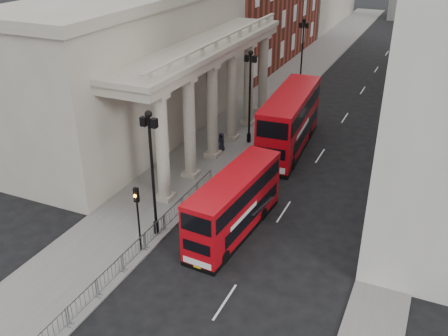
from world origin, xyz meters
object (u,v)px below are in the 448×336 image
(bus_near, at_px, (234,203))
(pedestrian_a, at_px, (164,164))
(pedestrian_b, at_px, (191,142))
(lamp_post_north, at_px, (302,51))
(bus_far, at_px, (290,120))
(pedestrian_c, at_px, (222,142))
(lamp_post_mid, at_px, (250,91))
(traffic_light, at_px, (137,208))
(lamp_post_south, at_px, (152,166))

(bus_near, bearing_deg, pedestrian_a, 152.55)
(bus_near, relative_size, pedestrian_b, 6.05)
(lamp_post_north, bearing_deg, bus_far, -77.00)
(bus_far, relative_size, pedestrian_c, 7.45)
(lamp_post_mid, distance_m, traffic_light, 18.11)
(pedestrian_b, relative_size, pedestrian_c, 0.98)
(pedestrian_a, bearing_deg, lamp_post_mid, 64.51)
(pedestrian_b, bearing_deg, pedestrian_c, -169.50)
(pedestrian_b, bearing_deg, bus_far, -166.04)
(lamp_post_north, distance_m, bus_near, 30.11)
(traffic_light, distance_m, bus_near, 6.22)
(lamp_post_mid, bearing_deg, pedestrian_a, -112.81)
(bus_far, xyz_separation_m, pedestrian_c, (-5.12, -2.96, -1.74))
(traffic_light, distance_m, pedestrian_a, 10.25)
(lamp_post_south, distance_m, lamp_post_north, 32.00)
(lamp_post_north, bearing_deg, bus_near, -81.54)
(pedestrian_a, bearing_deg, lamp_post_south, -66.03)
(lamp_post_mid, relative_size, lamp_post_north, 1.00)
(lamp_post_north, xyz_separation_m, pedestrian_a, (-3.66, -24.70, -3.85))
(bus_near, xyz_separation_m, pedestrian_b, (-8.32, 9.87, -1.21))
(bus_far, height_order, pedestrian_b, bus_far)
(lamp_post_south, xyz_separation_m, bus_far, (3.62, 16.31, -2.25))
(traffic_light, relative_size, pedestrian_b, 2.74)
(lamp_post_north, relative_size, traffic_light, 1.93)
(lamp_post_south, distance_m, bus_far, 16.86)
(lamp_post_south, xyz_separation_m, traffic_light, (0.10, -2.02, -1.80))
(lamp_post_mid, xyz_separation_m, lamp_post_north, (0.00, 16.00, 0.00))
(bus_near, distance_m, pedestrian_a, 9.52)
(traffic_light, bearing_deg, pedestrian_a, 111.99)
(traffic_light, xyz_separation_m, pedestrian_c, (-1.59, 15.37, -2.18))
(lamp_post_north, bearing_deg, pedestrian_c, -94.58)
(lamp_post_north, height_order, bus_near, lamp_post_north)
(bus_far, distance_m, pedestrian_b, 8.75)
(traffic_light, bearing_deg, bus_far, 79.13)
(lamp_post_mid, relative_size, bus_far, 0.70)
(lamp_post_north, height_order, pedestrian_a, lamp_post_north)
(lamp_post_north, relative_size, pedestrian_b, 5.30)
(lamp_post_south, xyz_separation_m, lamp_post_north, (0.00, 32.00, 0.00))
(lamp_post_mid, xyz_separation_m, pedestrian_a, (-3.66, -8.70, -3.85))
(pedestrian_a, relative_size, pedestrian_b, 1.19)
(lamp_post_mid, distance_m, pedestrian_a, 10.20)
(lamp_post_mid, height_order, lamp_post_north, same)
(lamp_post_south, distance_m, bus_near, 5.73)
(bus_near, height_order, pedestrian_a, bus_near)
(lamp_post_north, distance_m, pedestrian_c, 19.13)
(traffic_light, xyz_separation_m, bus_near, (4.31, 4.37, -0.99))
(bus_near, bearing_deg, lamp_post_south, -147.91)
(bus_near, height_order, pedestrian_c, bus_near)
(traffic_light, xyz_separation_m, pedestrian_b, (-4.01, 14.24, -2.20))
(lamp_post_north, relative_size, pedestrian_a, 4.43)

